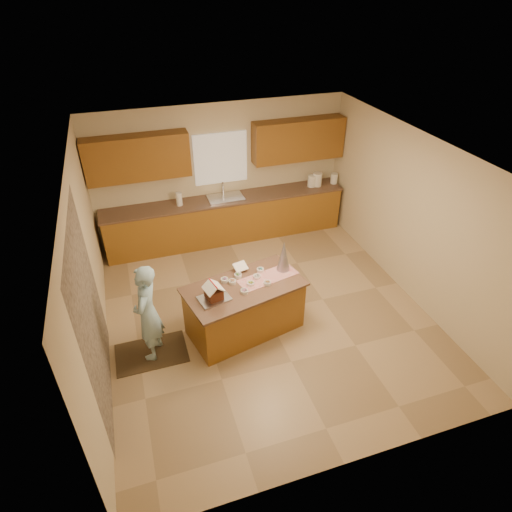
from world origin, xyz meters
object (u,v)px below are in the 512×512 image
Objects in this scene: island_base at (244,309)px; tinsel_tree at (284,256)px; boy at (148,313)px; gingerbread_house at (214,292)px.

island_base is 3.27× the size of tinsel_tree.
tinsel_tree is 2.14m from boy.
boy is at bearing 174.70° from gingerbread_house.
gingerbread_house is at bearing 106.63° from boy.
island_base is 1.10× the size of boy.
boy is 0.95m from gingerbread_house.
tinsel_tree is (0.69, 0.21, 0.70)m from island_base.
boy reaches higher than island_base.
boy is at bearing 170.02° from island_base.
island_base is 1.00m from tinsel_tree.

